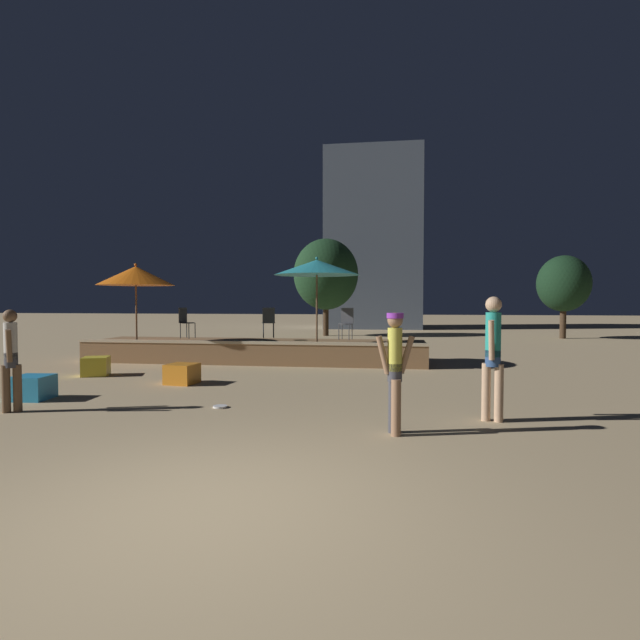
{
  "coord_description": "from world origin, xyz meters",
  "views": [
    {
      "loc": [
        1.58,
        -3.98,
        1.78
      ],
      "look_at": [
        0.0,
        6.64,
        1.36
      ],
      "focal_mm": 28.0,
      "sensor_mm": 36.0,
      "label": 1
    }
  ],
  "objects_px": {
    "person_2": "(11,358)",
    "bistro_chair_0": "(269,320)",
    "background_tree_0": "(564,284)",
    "patio_umbrella_1": "(136,276)",
    "cube_seat_1": "(96,366)",
    "bistro_chair_2": "(346,320)",
    "person_1": "(493,352)",
    "background_tree_1": "(326,274)",
    "patio_umbrella_0": "(317,268)",
    "cube_seat_2": "(182,374)",
    "person_0": "(395,367)",
    "frisbee_disc": "(220,407)",
    "cube_seat_0": "(32,388)",
    "bistro_chair_1": "(185,320)"
  },
  "relations": [
    {
      "from": "patio_umbrella_0",
      "to": "background_tree_0",
      "type": "xyz_separation_m",
      "value": [
        9.95,
        11.42,
        -0.11
      ]
    },
    {
      "from": "person_0",
      "to": "background_tree_1",
      "type": "bearing_deg",
      "value": 176.49
    },
    {
      "from": "cube_seat_2",
      "to": "person_0",
      "type": "distance_m",
      "value": 5.69
    },
    {
      "from": "cube_seat_1",
      "to": "person_1",
      "type": "distance_m",
      "value": 9.1
    },
    {
      "from": "patio_umbrella_0",
      "to": "background_tree_0",
      "type": "height_order",
      "value": "background_tree_0"
    },
    {
      "from": "bistro_chair_1",
      "to": "bistro_chair_2",
      "type": "distance_m",
      "value": 4.78
    },
    {
      "from": "patio_umbrella_1",
      "to": "bistro_chair_0",
      "type": "distance_m",
      "value": 3.97
    },
    {
      "from": "bistro_chair_2",
      "to": "background_tree_1",
      "type": "height_order",
      "value": "background_tree_1"
    },
    {
      "from": "background_tree_1",
      "to": "person_0",
      "type": "bearing_deg",
      "value": -79.4
    },
    {
      "from": "bistro_chair_2",
      "to": "person_1",
      "type": "bearing_deg",
      "value": -55.02
    },
    {
      "from": "bistro_chair_2",
      "to": "person_0",
      "type": "bearing_deg",
      "value": -67.79
    },
    {
      "from": "cube_seat_2",
      "to": "frisbee_disc",
      "type": "relative_size",
      "value": 2.75
    },
    {
      "from": "bistro_chair_1",
      "to": "person_1",
      "type": "bearing_deg",
      "value": -117.0
    },
    {
      "from": "patio_umbrella_0",
      "to": "background_tree_1",
      "type": "height_order",
      "value": "background_tree_1"
    },
    {
      "from": "cube_seat_1",
      "to": "bistro_chair_2",
      "type": "xyz_separation_m",
      "value": [
        5.67,
        3.28,
        1.0
      ]
    },
    {
      "from": "cube_seat_0",
      "to": "bistro_chair_2",
      "type": "xyz_separation_m",
      "value": [
        5.11,
        6.08,
        1.0
      ]
    },
    {
      "from": "bistro_chair_2",
      "to": "cube_seat_2",
      "type": "bearing_deg",
      "value": -115.69
    },
    {
      "from": "bistro_chair_0",
      "to": "background_tree_0",
      "type": "height_order",
      "value": "background_tree_0"
    },
    {
      "from": "person_0",
      "to": "background_tree_1",
      "type": "distance_m",
      "value": 18.78
    },
    {
      "from": "person_1",
      "to": "background_tree_1",
      "type": "height_order",
      "value": "background_tree_1"
    },
    {
      "from": "person_1",
      "to": "person_0",
      "type": "bearing_deg",
      "value": -128.82
    },
    {
      "from": "cube_seat_1",
      "to": "frisbee_disc",
      "type": "height_order",
      "value": "cube_seat_1"
    },
    {
      "from": "person_1",
      "to": "background_tree_1",
      "type": "bearing_deg",
      "value": 123.5
    },
    {
      "from": "bistro_chair_1",
      "to": "person_2",
      "type": "bearing_deg",
      "value": -166.24
    },
    {
      "from": "cube_seat_1",
      "to": "background_tree_0",
      "type": "relative_size",
      "value": 0.19
    },
    {
      "from": "frisbee_disc",
      "to": "cube_seat_1",
      "type": "bearing_deg",
      "value": 144.4
    },
    {
      "from": "cube_seat_0",
      "to": "patio_umbrella_0",
      "type": "bearing_deg",
      "value": 50.76
    },
    {
      "from": "person_2",
      "to": "background_tree_1",
      "type": "distance_m",
      "value": 18.22
    },
    {
      "from": "patio_umbrella_0",
      "to": "background_tree_1",
      "type": "xyz_separation_m",
      "value": [
        -1.33,
        11.57,
        0.42
      ]
    },
    {
      "from": "patio_umbrella_0",
      "to": "frisbee_disc",
      "type": "relative_size",
      "value": 12.44
    },
    {
      "from": "cube_seat_0",
      "to": "bistro_chair_0",
      "type": "xyz_separation_m",
      "value": [
        2.78,
        6.28,
        1.0
      ]
    },
    {
      "from": "person_2",
      "to": "frisbee_disc",
      "type": "distance_m",
      "value": 3.39
    },
    {
      "from": "cube_seat_1",
      "to": "bistro_chair_1",
      "type": "xyz_separation_m",
      "value": [
        0.89,
        3.1,
        1.0
      ]
    },
    {
      "from": "cube_seat_0",
      "to": "person_1",
      "type": "xyz_separation_m",
      "value": [
        7.9,
        -0.47,
        0.81
      ]
    },
    {
      "from": "cube_seat_2",
      "to": "bistro_chair_2",
      "type": "height_order",
      "value": "bistro_chair_2"
    },
    {
      "from": "cube_seat_0",
      "to": "cube_seat_2",
      "type": "bearing_deg",
      "value": 45.49
    },
    {
      "from": "patio_umbrella_1",
      "to": "bistro_chair_2",
      "type": "height_order",
      "value": "patio_umbrella_1"
    },
    {
      "from": "bistro_chair_0",
      "to": "patio_umbrella_1",
      "type": "bearing_deg",
      "value": 0.16
    },
    {
      "from": "person_2",
      "to": "bistro_chair_0",
      "type": "bearing_deg",
      "value": 39.97
    },
    {
      "from": "person_2",
      "to": "background_tree_0",
      "type": "distance_m",
      "value": 22.61
    },
    {
      "from": "cube_seat_2",
      "to": "bistro_chair_2",
      "type": "bearing_deg",
      "value": 52.36
    },
    {
      "from": "patio_umbrella_1",
      "to": "frisbee_disc",
      "type": "relative_size",
      "value": 11.89
    },
    {
      "from": "patio_umbrella_0",
      "to": "cube_seat_2",
      "type": "height_order",
      "value": "patio_umbrella_0"
    },
    {
      "from": "cube_seat_1",
      "to": "person_2",
      "type": "relative_size",
      "value": 0.45
    },
    {
      "from": "patio_umbrella_1",
      "to": "person_0",
      "type": "relative_size",
      "value": 1.75
    },
    {
      "from": "cube_seat_0",
      "to": "bistro_chair_1",
      "type": "distance_m",
      "value": 5.99
    },
    {
      "from": "cube_seat_1",
      "to": "bistro_chair_2",
      "type": "relative_size",
      "value": 0.82
    },
    {
      "from": "background_tree_0",
      "to": "frisbee_disc",
      "type": "bearing_deg",
      "value": -122.35
    },
    {
      "from": "background_tree_0",
      "to": "patio_umbrella_1",
      "type": "bearing_deg",
      "value": -142.64
    },
    {
      "from": "bistro_chair_0",
      "to": "frisbee_disc",
      "type": "bearing_deg",
      "value": 80.8
    }
  ]
}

